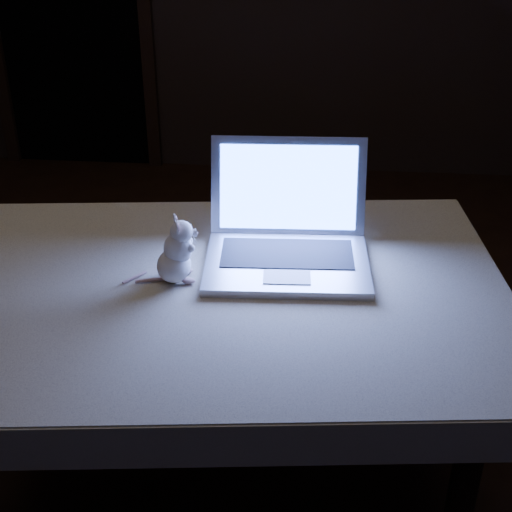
# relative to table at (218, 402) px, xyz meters

# --- Properties ---
(floor) EXTENTS (5.00, 5.00, 0.00)m
(floor) POSITION_rel_table_xyz_m (-0.20, 0.34, -0.41)
(floor) COLOR black
(floor) RESTS_ON ground
(table) EXTENTS (1.64, 1.15, 0.82)m
(table) POSITION_rel_table_xyz_m (0.00, 0.00, 0.00)
(table) COLOR black
(table) RESTS_ON floor
(tablecloth) EXTENTS (1.70, 1.17, 0.12)m
(tablecloth) POSITION_rel_table_xyz_m (-0.02, 0.04, 0.36)
(tablecloth) COLOR beige
(tablecloth) RESTS_ON table
(laptop) EXTENTS (0.50, 0.44, 0.32)m
(laptop) POSITION_rel_table_xyz_m (0.20, 0.12, 0.58)
(laptop) COLOR silver
(laptop) RESTS_ON tablecloth
(plush_mouse) EXTENTS (0.15, 0.15, 0.20)m
(plush_mouse) POSITION_rel_table_xyz_m (-0.12, 0.03, 0.52)
(plush_mouse) COLOR white
(plush_mouse) RESTS_ON tablecloth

